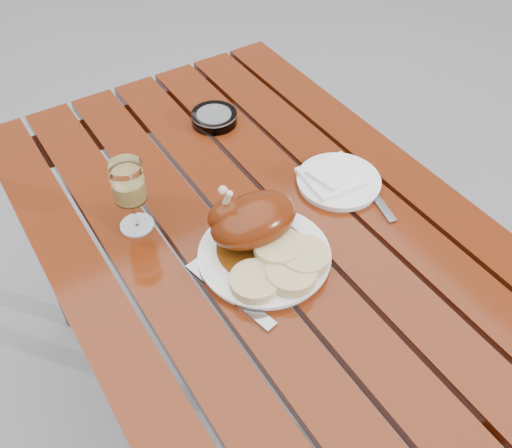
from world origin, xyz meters
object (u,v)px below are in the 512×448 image
Objects in this scene: dinner_plate at (264,256)px; side_plate at (339,181)px; wine_glass at (131,197)px; ashtray at (214,118)px; table at (256,326)px.

dinner_plate is 1.39× the size of side_plate.
side_plate is (0.41, -0.12, -0.07)m from wine_glass.
ashtray is at bearing 35.93° from wine_glass.
wine_glass is at bearing 128.52° from dinner_plate.
table is 7.67× the size of wine_glass.
dinner_plate is at bearing -107.59° from ashtray.
table is 4.84× the size of dinner_plate.
dinner_plate is (-0.04, -0.10, 0.38)m from table.
table is at bearing -105.55° from ashtray.
side_plate is at bearing 20.06° from dinner_plate.
dinner_plate is at bearing -114.25° from table.
wine_glass is 0.37m from ashtray.
wine_glass is (-0.16, 0.21, 0.07)m from dinner_plate.
table is 0.52m from ashtray.
dinner_plate is 0.27m from wine_glass.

